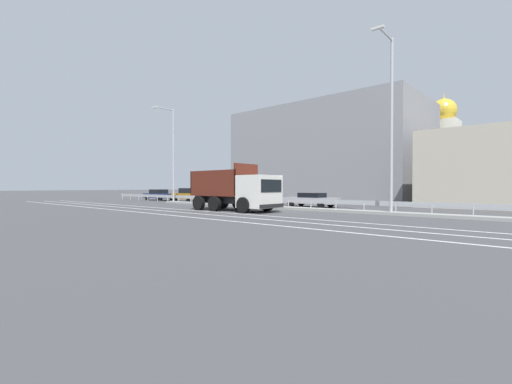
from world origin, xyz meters
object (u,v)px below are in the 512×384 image
object	(u,v)px
dump_truck	(243,193)
parked_car_0	(159,195)
parked_car_2	(224,196)
street_lamp_1	(391,117)
parked_car_4	(311,199)
church_tower	(443,150)
parked_car_3	(258,196)
median_road_sign	(229,192)
street_lamp_0	(172,151)
parked_car_1	(188,195)

from	to	relation	value
dump_truck	parked_car_0	world-z (taller)	dump_truck
parked_car_2	street_lamp_1	bearing A→B (deg)	77.48
street_lamp_1	parked_car_4	bearing A→B (deg)	154.94
street_lamp_1	parked_car_0	world-z (taller)	street_lamp_1
parked_car_4	church_tower	xyz separation A→B (m)	(4.05, 25.85, 5.90)
parked_car_0	parked_car_3	world-z (taller)	parked_car_3
median_road_sign	parked_car_4	world-z (taller)	median_road_sign
street_lamp_0	parked_car_3	world-z (taller)	street_lamp_0
median_road_sign	street_lamp_1	size ratio (longest dim) A/B	0.21
median_road_sign	parked_car_0	bearing A→B (deg)	169.16
median_road_sign	church_tower	bearing A→B (deg)	70.45
parked_car_1	street_lamp_0	bearing A→B (deg)	-152.62
street_lamp_0	parked_car_2	bearing A→B (deg)	43.72
dump_truck	street_lamp_1	xyz separation A→B (m)	(8.86, 3.64, 4.63)
dump_truck	median_road_sign	bearing A→B (deg)	-126.85
dump_truck	parked_car_3	bearing A→B (deg)	-146.49
parked_car_3	church_tower	xyz separation A→B (m)	(10.20, 25.67, 5.74)
church_tower	street_lamp_1	bearing A→B (deg)	-82.34
dump_truck	median_road_sign	size ratio (longest dim) A/B	3.06
parked_car_0	parked_car_2	bearing A→B (deg)	89.30
parked_car_1	parked_car_3	bearing A→B (deg)	-87.22
median_road_sign	parked_car_4	bearing A→B (deg)	28.70
dump_truck	parked_car_2	distance (m)	12.84
street_lamp_0	street_lamp_1	xyz separation A→B (m)	(23.08, -0.27, 0.39)
dump_truck	parked_car_0	size ratio (longest dim) A/B	1.54
parked_car_0	church_tower	world-z (taller)	church_tower
street_lamp_0	parked_car_4	distance (m)	16.20
parked_car_1	parked_car_0	bearing A→B (deg)	94.36
dump_truck	parked_car_1	size ratio (longest dim) A/B	1.66
street_lamp_1	parked_car_2	world-z (taller)	street_lamp_1
street_lamp_0	street_lamp_1	bearing A→B (deg)	-0.67
parked_car_0	dump_truck	bearing A→B (deg)	67.72
median_road_sign	parked_car_2	xyz separation A→B (m)	(-4.72, 3.78, -0.53)
street_lamp_0	parked_car_2	distance (m)	7.29
parked_car_2	parked_car_3	world-z (taller)	parked_car_3
median_road_sign	parked_car_4	xyz separation A→B (m)	(6.36, 3.48, -0.60)
median_road_sign	parked_car_0	world-z (taller)	median_road_sign
dump_truck	parked_car_4	world-z (taller)	dump_truck
parked_car_4	church_tower	world-z (taller)	church_tower
dump_truck	parked_car_4	distance (m)	7.47
street_lamp_0	church_tower	world-z (taller)	church_tower
parked_car_2	street_lamp_0	bearing A→B (deg)	-46.81
parked_car_0	church_tower	xyz separation A→B (m)	(26.43, 26.27, 5.84)
dump_truck	parked_car_4	size ratio (longest dim) A/B	1.49
parked_car_3	parked_car_1	bearing A→B (deg)	-87.56
dump_truck	street_lamp_1	distance (m)	10.64
street_lamp_0	parked_car_2	world-z (taller)	street_lamp_0
street_lamp_0	parked_car_1	size ratio (longest dim) A/B	2.37
street_lamp_0	parked_car_1	distance (m)	6.06
street_lamp_0	parked_car_2	size ratio (longest dim) A/B	2.47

